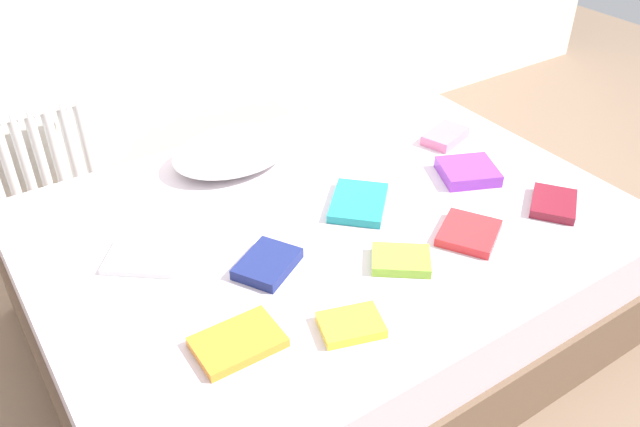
{
  "coord_description": "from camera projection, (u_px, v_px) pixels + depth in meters",
  "views": [
    {
      "loc": [
        -1.04,
        -1.5,
        1.8
      ],
      "look_at": [
        0.0,
        0.05,
        0.48
      ],
      "focal_mm": 36.62,
      "sensor_mm": 36.0,
      "label": 1
    }
  ],
  "objects": [
    {
      "name": "textbook_white",
      "position": [
        144.0,
        258.0,
        2.04
      ],
      "size": [
        0.28,
        0.27,
        0.02
      ],
      "primitive_type": "cube",
      "rotation": [
        0.0,
        0.0,
        -0.67
      ],
      "color": "white",
      "rests_on": "bed"
    },
    {
      "name": "ground_plane",
      "position": [
        327.0,
        320.0,
        2.53
      ],
      "size": [
        8.0,
        8.0,
        0.0
      ],
      "primitive_type": "plane",
      "color": "#7F6651"
    },
    {
      "name": "textbook_teal",
      "position": [
        359.0,
        203.0,
        2.28
      ],
      "size": [
        0.3,
        0.3,
        0.03
      ],
      "primitive_type": "cube",
      "rotation": [
        0.0,
        0.0,
        0.79
      ],
      "color": "teal",
      "rests_on": "bed"
    },
    {
      "name": "radiator",
      "position": [
        40.0,
        157.0,
        2.82
      ],
      "size": [
        0.44,
        0.04,
        0.47
      ],
      "color": "white",
      "rests_on": "ground"
    },
    {
      "name": "textbook_orange",
      "position": [
        238.0,
        342.0,
        1.74
      ],
      "size": [
        0.23,
        0.16,
        0.03
      ],
      "primitive_type": "cube",
      "rotation": [
        0.0,
        0.0,
        -0.01
      ],
      "color": "orange",
      "rests_on": "bed"
    },
    {
      "name": "textbook_maroon",
      "position": [
        554.0,
        203.0,
        2.28
      ],
      "size": [
        0.24,
        0.23,
        0.03
      ],
      "primitive_type": "cube",
      "rotation": [
        0.0,
        0.0,
        0.64
      ],
      "color": "maroon",
      "rests_on": "bed"
    },
    {
      "name": "textbook_purple",
      "position": [
        468.0,
        172.0,
        2.44
      ],
      "size": [
        0.26,
        0.25,
        0.05
      ],
      "primitive_type": "cube",
      "rotation": [
        0.0,
        0.0,
        -0.41
      ],
      "color": "purple",
      "rests_on": "bed"
    },
    {
      "name": "pillow",
      "position": [
        233.0,
        151.0,
        2.5
      ],
      "size": [
        0.48,
        0.35,
        0.11
      ],
      "primitive_type": "ellipsoid",
      "color": "white",
      "rests_on": "bed"
    },
    {
      "name": "textbook_navy",
      "position": [
        267.0,
        264.0,
        2.0
      ],
      "size": [
        0.24,
        0.23,
        0.04
      ],
      "primitive_type": "cube",
      "rotation": [
        0.0,
        0.0,
        0.52
      ],
      "color": "navy",
      "rests_on": "bed"
    },
    {
      "name": "textbook_pink",
      "position": [
        445.0,
        136.0,
        2.67
      ],
      "size": [
        0.22,
        0.17,
        0.04
      ],
      "primitive_type": "cube",
      "rotation": [
        0.0,
        0.0,
        0.31
      ],
      "color": "pink",
      "rests_on": "bed"
    },
    {
      "name": "bed",
      "position": [
        328.0,
        272.0,
        2.39
      ],
      "size": [
        2.0,
        1.5,
        0.5
      ],
      "color": "brown",
      "rests_on": "ground"
    },
    {
      "name": "textbook_lime",
      "position": [
        401.0,
        260.0,
        2.02
      ],
      "size": [
        0.22,
        0.22,
        0.03
      ],
      "primitive_type": "cube",
      "rotation": [
        0.0,
        0.0,
        -0.66
      ],
      "color": "#8CC638",
      "rests_on": "bed"
    },
    {
      "name": "textbook_yellow",
      "position": [
        351.0,
        325.0,
        1.79
      ],
      "size": [
        0.2,
        0.17,
        0.03
      ],
      "primitive_type": "cube",
      "rotation": [
        0.0,
        0.0,
        -0.31
      ],
      "color": "yellow",
      "rests_on": "bed"
    },
    {
      "name": "textbook_red",
      "position": [
        469.0,
        233.0,
        2.14
      ],
      "size": [
        0.26,
        0.25,
        0.03
      ],
      "primitive_type": "cube",
      "rotation": [
        0.0,
        0.0,
        0.55
      ],
      "color": "red",
      "rests_on": "bed"
    }
  ]
}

